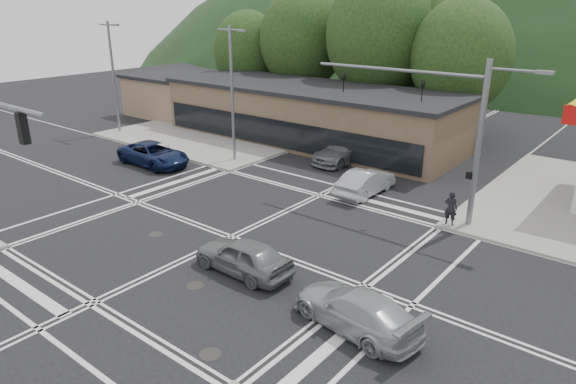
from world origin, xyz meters
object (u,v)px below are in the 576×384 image
Objects in this scene: car_queue_a at (366,182)px; car_queue_b at (429,143)px; car_northbound at (345,151)px; pedestrian at (451,208)px; car_blue_west at (154,154)px; car_silver_east at (356,310)px; car_grey_center at (243,256)px.

car_queue_a is 10.63m from car_queue_b.
car_queue_a reaches higher than car_queue_b.
pedestrian is at bearing -25.62° from car_northbound.
pedestrian is (19.66, 2.50, 0.25)m from car_blue_west.
car_silver_east is at bearing -109.48° from car_blue_west.
pedestrian is (4.78, 9.52, 0.27)m from car_grey_center.
car_northbound reaches higher than car_blue_west.
car_northbound is (-5.20, 15.66, 0.04)m from car_grey_center.
car_silver_east is at bearing 119.40° from car_queue_a.
car_queue_b is at bearing -41.51° from car_blue_west.
pedestrian is (9.98, -6.14, 0.22)m from car_northbound.
car_silver_east is at bearing 89.73° from pedestrian.
pedestrian reaches higher than car_grey_center.
car_blue_west is 12.98m from car_northbound.
car_northbound is (-4.39, 4.64, 0.06)m from car_queue_a.
car_northbound reaches higher than car_queue_b.
car_queue_a is 2.57× the size of pedestrian.
car_northbound reaches higher than car_queue_a.
pedestrian reaches higher than car_silver_east.
pedestrian is (5.59, -1.50, 0.28)m from car_queue_a.
car_northbound is (9.68, 8.64, 0.03)m from car_blue_west.
car_northbound is at bearing -47.69° from car_blue_west.
car_queue_a is 6.39m from car_northbound.
car_queue_b is 0.77× the size of car_northbound.
car_blue_west is at bearing 16.19° from car_queue_a.
pedestrian is at bearing 125.22° from car_queue_b.
pedestrian reaches higher than car_queue_a.
pedestrian reaches higher than car_blue_west.
car_queue_a is 1.07× the size of car_queue_b.
car_grey_center is 16.51m from car_northbound.
pedestrian reaches higher than car_queue_b.
car_queue_a is at bearing -73.58° from car_blue_west.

